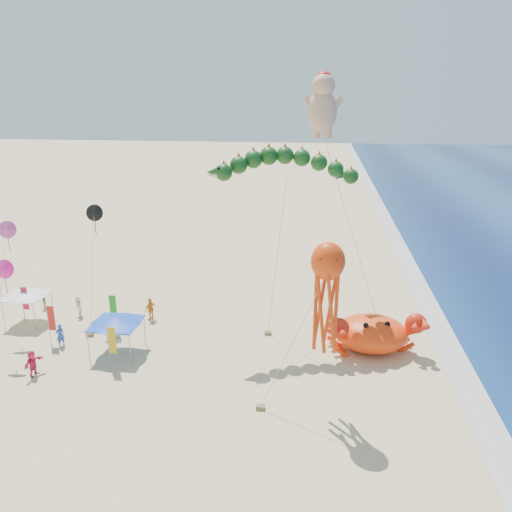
% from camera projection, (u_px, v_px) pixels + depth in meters
% --- Properties ---
extents(ground, '(320.00, 320.00, 0.00)m').
position_uv_depth(ground, '(280.00, 353.00, 35.39)').
color(ground, '#D1B784').
rests_on(ground, ground).
extents(foam_strip, '(320.00, 320.00, 0.00)m').
position_uv_depth(foam_strip, '(456.00, 364.00, 33.92)').
color(foam_strip, silver).
rests_on(foam_strip, ground).
extents(crab_inflatable, '(7.01, 5.45, 3.07)m').
position_uv_depth(crab_inflatable, '(371.00, 333.00, 35.40)').
color(crab_inflatable, '#FF3D0D').
rests_on(crab_inflatable, ground).
extents(dragon_kite, '(11.01, 5.63, 13.58)m').
position_uv_depth(dragon_kite, '(285.00, 170.00, 35.15)').
color(dragon_kite, '#103C12').
rests_on(dragon_kite, ground).
extents(cherub_kite, '(6.56, 8.45, 19.21)m').
position_uv_depth(cherub_kite, '(323.00, 104.00, 39.97)').
color(cherub_kite, '#DCA686').
rests_on(cherub_kite, ground).
extents(octopus_kite, '(4.69, 1.71, 10.07)m').
position_uv_depth(octopus_kite, '(326.00, 288.00, 27.00)').
color(octopus_kite, '#E23D0B').
rests_on(octopus_kite, ground).
extents(canopy_blue, '(3.50, 3.50, 2.71)m').
position_uv_depth(canopy_blue, '(116.00, 321.00, 34.75)').
color(canopy_blue, gray).
rests_on(canopy_blue, ground).
extents(canopy_white, '(3.16, 3.16, 2.71)m').
position_uv_depth(canopy_white, '(26.00, 294.00, 39.46)').
color(canopy_white, gray).
rests_on(canopy_white, ground).
extents(feather_flags, '(10.24, 5.92, 3.20)m').
position_uv_depth(feather_flags, '(73.00, 316.00, 36.50)').
color(feather_flags, gray).
rests_on(feather_flags, ground).
extents(beachgoers, '(10.82, 11.72, 1.88)m').
position_uv_depth(beachgoers, '(72.00, 323.00, 38.01)').
color(beachgoers, '#1C50A8').
rests_on(beachgoers, ground).
extents(small_kites, '(6.96, 9.78, 9.50)m').
position_uv_depth(small_kites, '(36.00, 248.00, 35.92)').
color(small_kites, '#FF1C99').
rests_on(small_kites, ground).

